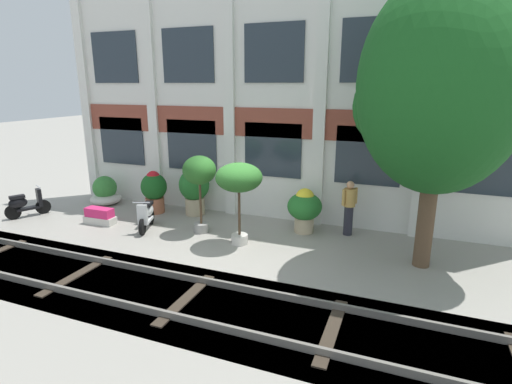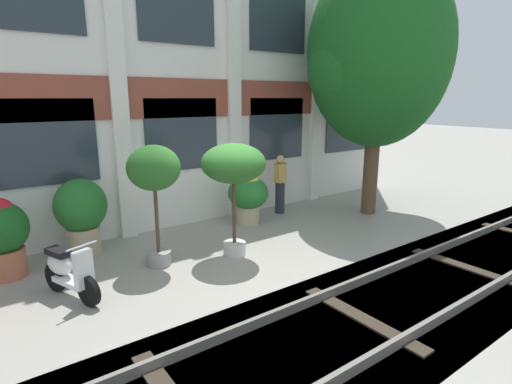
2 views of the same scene
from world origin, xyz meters
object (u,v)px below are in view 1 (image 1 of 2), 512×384
at_px(potted_plant_tall_urn, 199,174).
at_px(potted_plant_terracotta_small, 239,180).
at_px(potted_plant_square_trough, 100,216).
at_px(resident_by_doorway, 349,206).
at_px(scooter_second_parked, 25,204).
at_px(broadleaf_tree, 441,90).
at_px(scooter_near_curb, 147,215).
at_px(potted_plant_ribbed_drum, 154,189).
at_px(potted_plant_stone_basin, 194,189).
at_px(potted_plant_glazed_jar, 305,207).
at_px(potted_plant_wide_bowl, 105,193).

relative_size(potted_plant_tall_urn, potted_plant_terracotta_small, 1.01).
relative_size(potted_plant_square_trough, potted_plant_terracotta_small, 0.45).
bearing_deg(resident_by_doorway, scooter_second_parked, -124.64).
height_order(broadleaf_tree, potted_plant_square_trough, broadleaf_tree).
height_order(broadleaf_tree, scooter_near_curb, broadleaf_tree).
distance_m(potted_plant_ribbed_drum, potted_plant_stone_basin, 1.42).
bearing_deg(scooter_near_curb, potted_plant_tall_urn, 81.68).
relative_size(potted_plant_stone_basin, scooter_near_curb, 1.18).
bearing_deg(potted_plant_square_trough, broadleaf_tree, 2.76).
bearing_deg(potted_plant_glazed_jar, potted_plant_stone_basin, 175.58).
bearing_deg(potted_plant_ribbed_drum, potted_plant_tall_urn, -24.21).
distance_m(potted_plant_wide_bowl, scooter_second_parked, 2.56).
height_order(potted_plant_terracotta_small, resident_by_doorway, potted_plant_terracotta_small).
xyz_separation_m(potted_plant_terracotta_small, scooter_near_curb, (-3.10, 0.08, -1.36)).
relative_size(potted_plant_tall_urn, scooter_second_parked, 1.80).
distance_m(potted_plant_square_trough, scooter_second_parked, 2.78).
bearing_deg(potted_plant_terracotta_small, potted_plant_glazed_jar, 47.28).
bearing_deg(potted_plant_tall_urn, potted_plant_ribbed_drum, 155.79).
height_order(potted_plant_stone_basin, scooter_second_parked, potted_plant_stone_basin).
distance_m(potted_plant_terracotta_small, scooter_near_curb, 3.38).
distance_m(broadleaf_tree, resident_by_doorway, 4.09).
distance_m(potted_plant_glazed_jar, potted_plant_ribbed_drum, 5.24).
relative_size(broadleaf_tree, scooter_second_parked, 5.24).
distance_m(potted_plant_glazed_jar, potted_plant_terracotta_small, 2.33).
height_order(potted_plant_square_trough, scooter_near_curb, scooter_near_curb).
distance_m(potted_plant_ribbed_drum, scooter_near_curb, 1.65).
relative_size(potted_plant_square_trough, scooter_second_parked, 0.80).
bearing_deg(potted_plant_tall_urn, potted_plant_stone_basin, 125.88).
bearing_deg(potted_plant_stone_basin, potted_plant_glazed_jar, -4.42).
bearing_deg(potted_plant_stone_basin, scooter_near_curb, -110.45).
xyz_separation_m(potted_plant_glazed_jar, scooter_second_parked, (-8.93, -1.99, -0.32)).
height_order(potted_plant_ribbed_drum, scooter_second_parked, potted_plant_ribbed_drum).
height_order(potted_plant_terracotta_small, scooter_near_curb, potted_plant_terracotta_small).
bearing_deg(scooter_near_curb, resident_by_doorway, 86.05).
xyz_separation_m(potted_plant_wide_bowl, potted_plant_terracotta_small, (6.07, -1.67, 1.36)).
xyz_separation_m(potted_plant_tall_urn, scooter_near_curb, (-1.66, -0.36, -1.32)).
relative_size(potted_plant_glazed_jar, potted_plant_ribbed_drum, 0.92).
height_order(potted_plant_ribbed_drum, potted_plant_wide_bowl, potted_plant_ribbed_drum).
relative_size(potted_plant_glazed_jar, potted_plant_square_trough, 1.31).
bearing_deg(potted_plant_glazed_jar, potted_plant_tall_urn, -158.98).
distance_m(potted_plant_glazed_jar, potted_plant_wide_bowl, 7.50).
distance_m(broadleaf_tree, potted_plant_stone_basin, 7.94).
height_order(potted_plant_wide_bowl, scooter_second_parked, potted_plant_wide_bowl).
xyz_separation_m(potted_plant_square_trough, scooter_near_curb, (1.66, 0.18, 0.20)).
relative_size(potted_plant_tall_urn, scooter_near_curb, 1.73).
bearing_deg(potted_plant_square_trough, scooter_second_parked, -172.59).
relative_size(broadleaf_tree, potted_plant_wide_bowl, 6.03).
bearing_deg(potted_plant_terracotta_small, potted_plant_ribbed_drum, 158.39).
height_order(potted_plant_glazed_jar, potted_plant_wide_bowl, potted_plant_glazed_jar).
height_order(potted_plant_tall_urn, scooter_second_parked, potted_plant_tall_urn).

